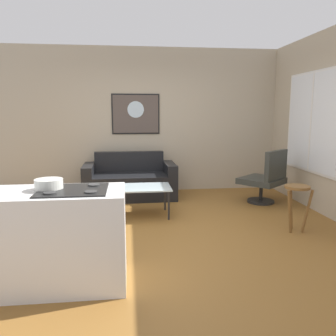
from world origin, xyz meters
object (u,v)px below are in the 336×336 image
Objects in this scene: mixing_bowl at (49,185)px; armchair at (266,178)px; bar_stool at (297,196)px; wall_painting at (136,114)px; coffee_table at (135,189)px; couch at (130,182)px.

armchair is at bearing 38.48° from mixing_bowl.
mixing_bowl is at bearing -160.45° from bar_stool.
mixing_bowl is 3.79m from wall_painting.
coffee_table is 2.30m from bar_stool.
armchair reaches higher than coffee_table.
couch reaches higher than coffee_table.
armchair is at bearing -28.77° from wall_painting.
armchair is at bearing 83.18° from bar_stool.
bar_stool is at bearing -43.91° from couch.
bar_stool is (-0.17, -1.41, 0.04)m from armchair.
mixing_bowl is (-0.80, -1.97, 0.51)m from coffee_table.
mixing_bowl reaches higher than bar_stool.
couch reaches higher than bar_stool.
coffee_table is at bearing -92.33° from wall_painting.
wall_painting is at bearing 76.57° from mixing_bowl.
mixing_bowl is (-3.06, -2.44, 0.48)m from armchair.
coffee_table is 4.34× the size of mixing_bowl.
couch is 3.01m from bar_stool.
coffee_table is 2.01m from wall_painting.
armchair is (2.33, -0.67, 0.15)m from couch.
wall_painting is at bearing 127.80° from bar_stool.
wall_painting is at bearing 87.67° from coffee_table.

